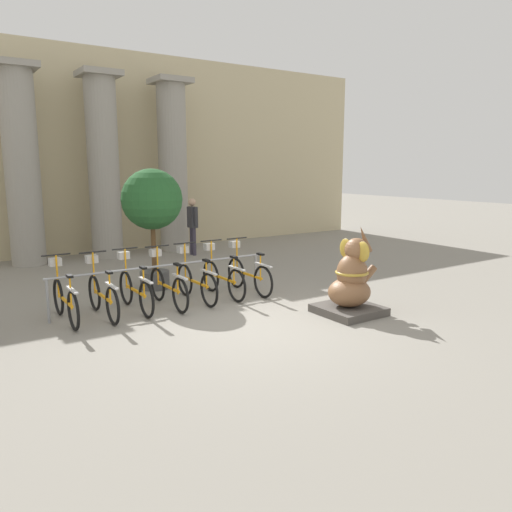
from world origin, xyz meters
TOP-DOWN VIEW (x-y plane):
  - ground_plane at (0.00, 0.00)m, footprint 60.00×60.00m
  - building_facade at (0.00, 8.60)m, footprint 20.00×0.20m
  - column_left at (-2.11, 7.60)m, footprint 1.08×1.08m
  - column_middle at (0.00, 7.60)m, footprint 1.08×1.08m
  - column_right at (2.11, 7.60)m, footprint 1.08×1.08m
  - bike_rack at (-0.69, 1.95)m, footprint 4.25×0.05m
  - bicycle_0 at (-2.52, 1.88)m, footprint 0.48×1.69m
  - bicycle_1 at (-1.91, 1.81)m, footprint 0.48×1.69m
  - bicycle_2 at (-1.30, 1.87)m, footprint 0.48×1.69m
  - bicycle_3 at (-0.69, 1.81)m, footprint 0.48×1.69m
  - bicycle_4 at (-0.08, 1.86)m, footprint 0.48×1.69m
  - bicycle_5 at (0.53, 1.88)m, footprint 0.48×1.69m
  - bicycle_6 at (1.14, 1.86)m, footprint 0.48×1.69m
  - elephant_statue at (1.83, -0.44)m, footprint 1.03×1.03m
  - person_pedestrian at (2.19, 6.50)m, footprint 0.22×0.47m
  - potted_tree at (-0.35, 3.26)m, footprint 1.27×1.27m

SIDE VIEW (x-z plane):
  - ground_plane at x=0.00m, z-range 0.00..0.00m
  - bicycle_0 at x=-2.52m, z-range -0.14..0.95m
  - bicycle_1 at x=-1.91m, z-range -0.14..0.95m
  - bicycle_2 at x=-1.30m, z-range -0.14..0.95m
  - bicycle_3 at x=-0.69m, z-range -0.14..0.95m
  - bicycle_4 at x=-0.08m, z-range -0.14..0.95m
  - bicycle_5 at x=0.53m, z-range -0.14..0.95m
  - bicycle_6 at x=1.14m, z-range -0.14..0.95m
  - elephant_statue at x=1.83m, z-range -0.25..1.33m
  - bike_rack at x=-0.69m, z-range 0.23..1.00m
  - person_pedestrian at x=2.19m, z-range 0.16..1.83m
  - potted_tree at x=-0.35m, z-range 0.52..3.06m
  - column_left at x=-2.11m, z-range 0.04..5.20m
  - column_middle at x=0.00m, z-range 0.04..5.20m
  - column_right at x=2.11m, z-range 0.04..5.20m
  - building_facade at x=0.00m, z-range 0.00..6.00m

